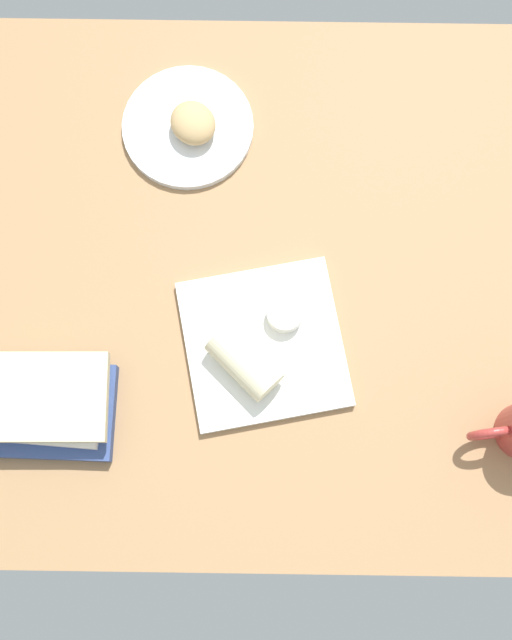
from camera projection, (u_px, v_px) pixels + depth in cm
name	position (u px, v px, depth cm)	size (l,w,h in cm)	color
dining_table	(247.00, 280.00, 137.04)	(110.00, 90.00, 4.00)	#9E754C
round_plate	(188.00, 127.00, 140.02)	(21.45, 21.45, 1.40)	white
scone_pastry	(193.00, 123.00, 137.02)	(7.80, 6.98, 4.44)	tan
square_plate	(264.00, 344.00, 131.86)	(23.75, 23.75, 1.60)	white
sauce_cup	(285.00, 314.00, 130.65)	(5.59, 5.59, 2.66)	silver
breakfast_wrap	(247.00, 362.00, 127.49)	(5.81, 5.81, 11.28)	beige
book_stack	(46.00, 405.00, 127.19)	(20.23, 15.59, 7.08)	#33477F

